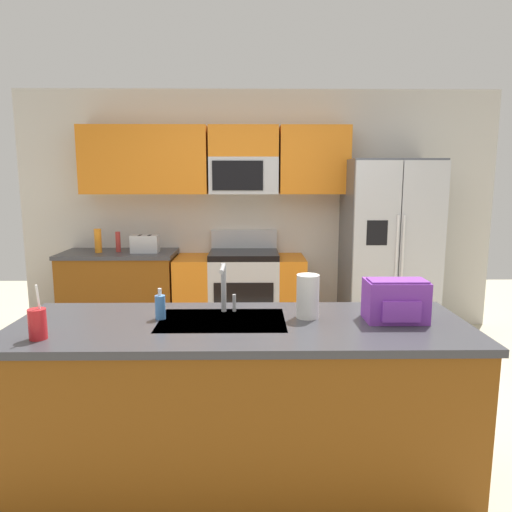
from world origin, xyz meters
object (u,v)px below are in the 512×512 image
Objects in this scene: backpack at (396,300)px; pepper_mill at (118,242)px; toaster at (145,244)px; range_oven at (240,294)px; refrigerator at (388,250)px; paper_towel_roll at (308,296)px; soap_dispenser at (160,307)px; drink_cup_red at (38,324)px; sink_faucet at (224,284)px; bottle_orange at (98,241)px.

pepper_mill is at bearing 131.46° from backpack.
pepper_mill is at bearing 170.27° from toaster.
range_oven is 1.62m from refrigerator.
backpack reaches higher than range_oven.
soap_dispenser is at bearing -178.94° from paper_towel_roll.
toaster is at bearing 91.73° from drink_cup_red.
backpack is at bearing -48.54° from pepper_mill.
range_oven is at bearing 3.04° from toaster.
backpack is at bearing -10.14° from sink_faucet.
pepper_mill is 0.88× the size of paper_towel_roll.
paper_towel_roll is (0.81, 0.01, 0.05)m from soap_dispenser.
backpack is at bearing -45.58° from bottle_orange.
paper_towel_roll is (1.89, -2.34, -0.00)m from bottle_orange.
backpack is (1.79, 0.27, 0.04)m from drink_cup_red.
paper_towel_roll is 0.75× the size of backpack.
backpack is (1.87, -2.40, 0.03)m from toaster.
bottle_orange is 3.01m from paper_towel_roll.
sink_faucet is 0.47m from paper_towel_roll.
paper_towel_roll reaches higher than backpack.
drink_cup_red is at bearing -165.83° from paper_towel_roll.
paper_towel_roll is at bearing 14.17° from drink_cup_red.
refrigerator is at bearing -0.44° from toaster.
paper_towel_roll is at bearing -58.87° from toaster.
range_oven is at bearing 1.72° from bottle_orange.
paper_towel_roll is at bearing -50.99° from bottle_orange.
range_oven is at bearing 99.99° from paper_towel_roll.
pepper_mill is 1.25× the size of soap_dispenser.
bottle_orange is 0.77× the size of backpack.
range_oven is at bearing 177.33° from refrigerator.
pepper_mill is at bearing -179.89° from range_oven.
pepper_mill is 2.74m from drink_cup_red.
drink_cup_red is (-0.91, -2.72, 0.53)m from range_oven.
backpack is (0.88, -2.45, 0.57)m from range_oven.
soap_dispenser is (-0.39, -2.40, 0.53)m from range_oven.
sink_faucet reaches higher than toaster.
refrigerator is 3.61m from drink_cup_red.
refrigerator is at bearing -2.67° from range_oven.
sink_faucet reaches higher than range_oven.
drink_cup_red is 1.81m from backpack.
pepper_mill is 0.75× the size of sink_faucet.
refrigerator reaches higher than soap_dispenser.
drink_cup_red is at bearing -82.20° from pepper_mill.
refrigerator is (1.54, -0.07, 0.48)m from range_oven.
range_oven is at bearing 109.82° from backpack.
bottle_orange is 3.37m from backpack.
range_oven is 2.37m from sink_faucet.
bottle_orange reaches higher than range_oven.
paper_towel_roll is (1.70, -2.38, 0.01)m from pepper_mill.
refrigerator reaches higher than toaster.
soap_dispenser is (-0.34, -0.11, -0.10)m from sink_faucet.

